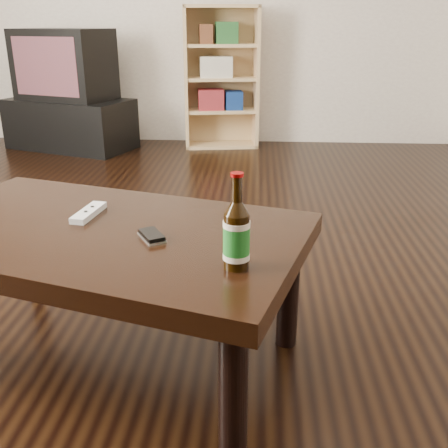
# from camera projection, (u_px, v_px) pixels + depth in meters

# --- Properties ---
(floor) EXTENTS (5.00, 6.00, 0.01)m
(floor) POSITION_uv_depth(u_px,v_px,m) (53.00, 309.00, 1.98)
(floor) COLOR black
(floor) RESTS_ON ground
(tv_stand) EXTENTS (1.13, 0.83, 0.41)m
(tv_stand) POSITION_uv_depth(u_px,v_px,m) (71.00, 124.00, 4.40)
(tv_stand) COLOR black
(tv_stand) RESTS_ON floor
(tv) EXTENTS (0.84, 0.68, 0.55)m
(tv) POSITION_uv_depth(u_px,v_px,m) (64.00, 65.00, 4.22)
(tv) COLOR black
(tv) RESTS_ON tv_stand
(bookshelf) EXTENTS (0.64, 0.36, 1.13)m
(bookshelf) POSITION_uv_depth(u_px,v_px,m) (220.00, 75.00, 4.35)
(bookshelf) COLOR tan
(bookshelf) RESTS_ON floor
(coffee_table) EXTENTS (1.34, 1.00, 0.44)m
(coffee_table) POSITION_uv_depth(u_px,v_px,m) (101.00, 245.00, 1.56)
(coffee_table) COLOR black
(coffee_table) RESTS_ON floor
(beer_bottle) EXTENTS (0.07, 0.07, 0.24)m
(beer_bottle) POSITION_uv_depth(u_px,v_px,m) (236.00, 236.00, 1.25)
(beer_bottle) COLOR black
(beer_bottle) RESTS_ON coffee_table
(phone) EXTENTS (0.09, 0.11, 0.02)m
(phone) POSITION_uv_depth(u_px,v_px,m) (152.00, 236.00, 1.45)
(phone) COLOR silver
(phone) RESTS_ON coffee_table
(remote) EXTENTS (0.07, 0.17, 0.02)m
(remote) POSITION_uv_depth(u_px,v_px,m) (89.00, 213.00, 1.62)
(remote) COLOR silver
(remote) RESTS_ON coffee_table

